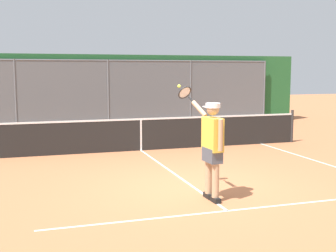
{
  "coord_description": "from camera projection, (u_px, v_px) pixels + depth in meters",
  "views": [
    {
      "loc": [
        3.14,
        8.12,
        2.35
      ],
      "look_at": [
        -0.0,
        -1.79,
        1.05
      ],
      "focal_mm": 47.27,
      "sensor_mm": 36.0,
      "label": 1
    }
  ],
  "objects": [
    {
      "name": "fence_backdrop",
      "position": [
        106.0,
        91.0,
        18.69
      ],
      "size": [
        17.41,
        1.37,
        3.02
      ],
      "color": "#565B60",
      "rests_on": "ground"
    },
    {
      "name": "tennis_net",
      "position": [
        141.0,
        134.0,
        13.06
      ],
      "size": [
        10.38,
        0.09,
        1.07
      ],
      "color": "#2D2D2D",
      "rests_on": "ground"
    },
    {
      "name": "tennis_player",
      "position": [
        212.0,
        142.0,
        7.98
      ],
      "size": [
        0.52,
        1.44,
        2.08
      ],
      "rotation": [
        0.0,
        0.0,
        -1.52
      ],
      "color": "black",
      "rests_on": "ground"
    },
    {
      "name": "ground_plane",
      "position": [
        195.0,
        188.0,
        8.91
      ],
      "size": [
        60.0,
        60.0,
        0.0
      ],
      "primitive_type": "plane",
      "color": "#B76B42"
    },
    {
      "name": "court_line_markings",
      "position": [
        233.0,
        215.0,
        7.25
      ],
      "size": [
        8.08,
        10.92,
        0.01
      ],
      "color": "white",
      "rests_on": "ground"
    }
  ]
}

